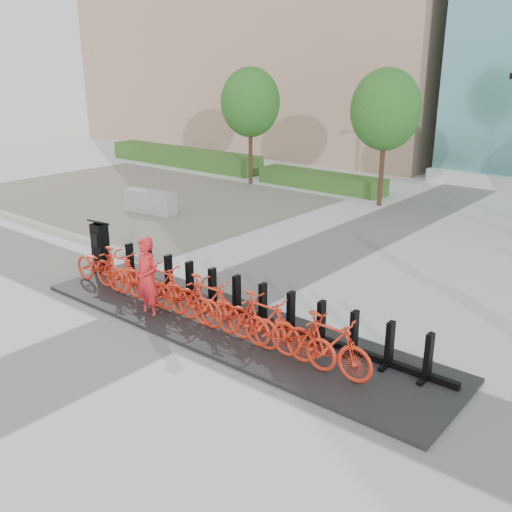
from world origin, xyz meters
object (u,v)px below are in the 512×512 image
Objects in this scene: jersey_barrier at (150,202)px; kiosk at (101,247)px; bike_0 at (100,266)px; worker_red at (147,278)px.

kiosk is at bearing -59.90° from jersey_barrier.
bike_0 reaches higher than jersey_barrier.
bike_0 is 2.23m from worker_red.
worker_red is (2.18, -0.37, 0.33)m from bike_0.
jersey_barrier is (-4.09, 5.09, -0.35)m from kiosk.
bike_0 is 0.88× the size of jersey_barrier.
kiosk is 0.68× the size of jersey_barrier.
bike_0 is 0.98m from kiosk.
worker_red reaches higher than bike_0.
worker_red is (2.94, -0.95, 0.14)m from kiosk.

